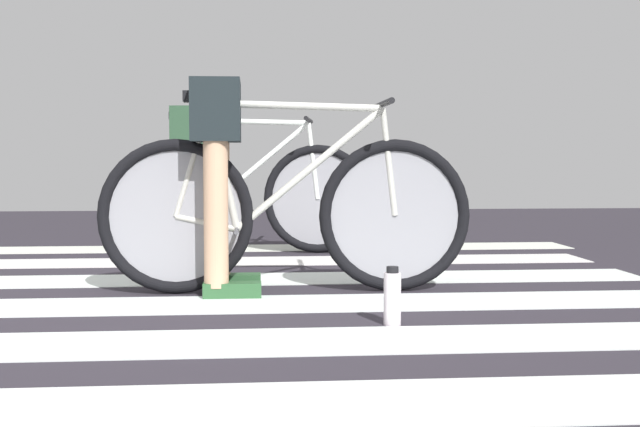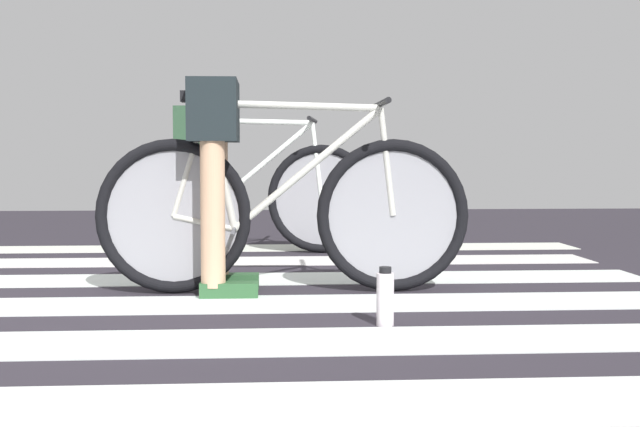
{
  "view_description": "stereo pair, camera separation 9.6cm",
  "coord_description": "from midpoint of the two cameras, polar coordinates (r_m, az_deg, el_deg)",
  "views": [
    {
      "loc": [
        0.48,
        -3.29,
        0.65
      ],
      "look_at": [
        0.86,
        1.14,
        0.36
      ],
      "focal_mm": 47.65,
      "sensor_mm": 36.0,
      "label": 1
    },
    {
      "loc": [
        0.57,
        -3.29,
        0.65
      ],
      "look_at": [
        0.86,
        1.14,
        0.36
      ],
      "focal_mm": 47.65,
      "sensor_mm": 36.0,
      "label": 2
    }
  ],
  "objects": [
    {
      "name": "water_bottle",
      "position": [
        3.2,
        5.25,
        -5.65
      ],
      "size": [
        0.07,
        0.07,
        0.22
      ],
      "color": "white",
      "rests_on": "ground"
    },
    {
      "name": "cyclist_1_of_2",
      "position": [
        3.94,
        -6.34,
        3.85
      ],
      "size": [
        0.31,
        0.41,
        0.98
      ],
      "rotation": [
        0.0,
        0.0,
        -0.01
      ],
      "color": "tan",
      "rests_on": "ground"
    },
    {
      "name": "cyclist_2_of_2",
      "position": [
        5.7,
        -7.73,
        3.68
      ],
      "size": [
        0.36,
        0.44,
        0.96
      ],
      "rotation": [
        0.0,
        0.0,
        -0.14
      ],
      "color": "brown",
      "rests_on": "ground"
    },
    {
      "name": "bicycle_1_of_2",
      "position": [
        3.94,
        -1.8,
        0.23
      ],
      "size": [
        1.74,
        0.52,
        0.93
      ],
      "rotation": [
        0.0,
        0.0,
        -0.01
      ],
      "color": "black",
      "rests_on": "ground"
    },
    {
      "name": "bicycle_2_of_2",
      "position": [
        5.65,
        -4.62,
        1.28
      ],
      "size": [
        1.73,
        0.52,
        0.93
      ],
      "rotation": [
        0.0,
        0.0,
        -0.14
      ],
      "color": "black",
      "rests_on": "ground"
    },
    {
      "name": "crosswalk_markings",
      "position": [
        3.34,
        -12.34,
        -7.13
      ],
      "size": [
        5.43,
        5.74,
        0.0
      ],
      "color": "silver",
      "rests_on": "ground"
    },
    {
      "name": "ground",
      "position": [
        3.39,
        -12.67,
        -7.17
      ],
      "size": [
        18.0,
        14.0,
        0.02
      ],
      "color": "#2A262E"
    }
  ]
}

